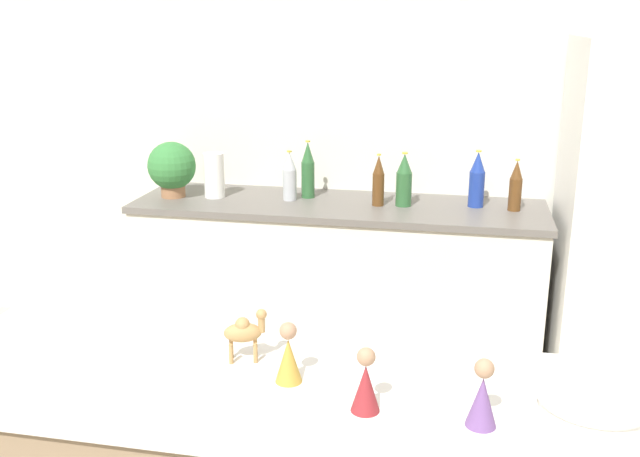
% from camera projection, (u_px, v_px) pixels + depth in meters
% --- Properties ---
extents(wall_back, '(8.00, 0.06, 2.55)m').
position_uv_depth(wall_back, '(410.00, 127.00, 3.91)').
color(wall_back, silver).
rests_on(wall_back, ground_plane).
extents(back_counter, '(2.16, 0.63, 0.91)m').
position_uv_depth(back_counter, '(338.00, 283.00, 3.90)').
color(back_counter, silver).
rests_on(back_counter, ground_plane).
extents(potted_plant, '(0.26, 0.26, 0.30)m').
position_uv_depth(potted_plant, '(172.00, 167.00, 3.85)').
color(potted_plant, '#9E6B47').
rests_on(potted_plant, back_counter).
extents(paper_towel_roll, '(0.11, 0.11, 0.24)m').
position_uv_depth(paper_towel_roll, '(214.00, 175.00, 3.85)').
color(paper_towel_roll, white).
rests_on(paper_towel_roll, back_counter).
extents(back_bottle_0, '(0.06, 0.06, 0.27)m').
position_uv_depth(back_bottle_0, '(516.00, 186.00, 3.58)').
color(back_bottle_0, brown).
rests_on(back_bottle_0, back_counter).
extents(back_bottle_1, '(0.07, 0.07, 0.27)m').
position_uv_depth(back_bottle_1, '(290.00, 177.00, 3.79)').
color(back_bottle_1, '#B2B7BC').
rests_on(back_bottle_1, back_counter).
extents(back_bottle_2, '(0.08, 0.08, 0.28)m').
position_uv_depth(back_bottle_2, '(404.00, 180.00, 3.67)').
color(back_bottle_2, '#2D6033').
rests_on(back_bottle_2, back_counter).
extents(back_bottle_3, '(0.06, 0.06, 0.27)m').
position_uv_depth(back_bottle_3, '(378.00, 181.00, 3.68)').
color(back_bottle_3, brown).
rests_on(back_bottle_3, back_counter).
extents(back_bottle_4, '(0.08, 0.08, 0.29)m').
position_uv_depth(back_bottle_4, '(477.00, 180.00, 3.65)').
color(back_bottle_4, navy).
rests_on(back_bottle_4, back_counter).
extents(back_bottle_5, '(0.07, 0.07, 0.31)m').
position_uv_depth(back_bottle_5, '(308.00, 171.00, 3.84)').
color(back_bottle_5, '#2D6033').
rests_on(back_bottle_5, back_counter).
extents(fruit_bowl, '(0.26, 0.26, 0.05)m').
position_uv_depth(fruit_bowl, '(593.00, 402.00, 1.62)').
color(fruit_bowl, white).
rests_on(fruit_bowl, bar_counter).
extents(camel_figurine, '(0.12, 0.08, 0.14)m').
position_uv_depth(camel_figurine, '(245.00, 331.00, 1.85)').
color(camel_figurine, '#A87F4C').
rests_on(camel_figurine, bar_counter).
extents(wise_man_figurine_blue, '(0.07, 0.07, 0.16)m').
position_uv_depth(wise_man_figurine_blue, '(366.00, 384.00, 1.62)').
color(wise_man_figurine_blue, maroon).
rests_on(wise_man_figurine_blue, bar_counter).
extents(wise_man_figurine_crimson, '(0.07, 0.07, 0.16)m').
position_uv_depth(wise_man_figurine_crimson, '(288.00, 356.00, 1.75)').
color(wise_man_figurine_crimson, '#B28933').
rests_on(wise_man_figurine_crimson, bar_counter).
extents(wise_man_figurine_purple, '(0.07, 0.07, 0.16)m').
position_uv_depth(wise_man_figurine_purple, '(482.00, 397.00, 1.56)').
color(wise_man_figurine_purple, '#6B4784').
rests_on(wise_man_figurine_purple, bar_counter).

